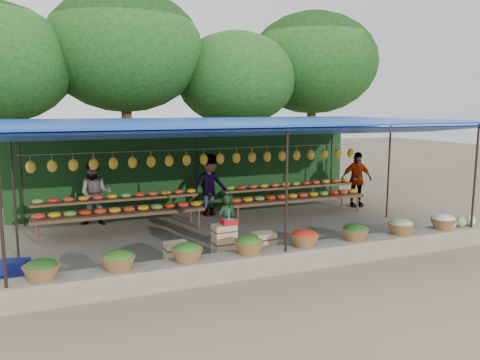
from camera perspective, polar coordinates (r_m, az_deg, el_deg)
name	(u,v)px	position (r m, az deg, el deg)	size (l,w,h in m)	color
ground	(231,234)	(11.73, -1.12, -6.61)	(60.00, 60.00, 0.00)	#6B644F
stone_curb	(282,259)	(9.27, 5.12, -9.58)	(10.60, 0.55, 0.40)	slate
stall_canopy	(229,126)	(11.38, -1.29, 6.56)	(10.80, 6.60, 2.82)	black
produce_baskets	(277,242)	(9.11, 4.59, -7.50)	(8.98, 0.58, 0.34)	brown
netting_backdrop	(194,169)	(14.41, -5.66, 1.32)	(10.60, 0.06, 2.50)	#1A4016
tree_row	(182,63)	(17.32, -7.07, 14.00)	(16.51, 5.50, 7.12)	#311F11
fruit_table_left	(120,208)	(12.26, -14.41, -3.29)	(4.21, 0.95, 0.93)	#4B2A1E
fruit_table_right	(294,194)	(13.82, 6.57, -1.72)	(4.21, 0.95, 0.93)	#4B2A1E
crate_counter	(223,247)	(9.65, -2.09, -8.11)	(2.36, 0.35, 0.77)	tan
weighing_scale	(229,220)	(9.55, -1.36, -4.94)	(0.31, 0.31, 0.33)	red
vendor_seated	(227,222)	(10.39, -1.60, -5.10)	(0.45, 0.30, 1.24)	#1C3E1D
customer_left	(95,194)	(13.00, -17.22, -1.62)	(0.83, 0.65, 1.71)	slate
customer_mid	(210,185)	(13.55, -3.71, -0.62)	(1.17, 0.67, 1.81)	slate
customer_right	(356,179)	(15.27, 14.00, 0.08)	(1.02, 0.43, 1.74)	slate
blue_crate_back	(13,269)	(9.78, -25.89, -9.72)	(0.53, 0.38, 0.32)	navy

